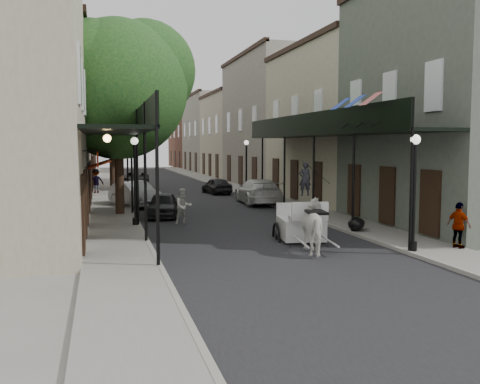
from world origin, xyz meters
TOP-DOWN VIEW (x-y plane):
  - ground at (0.00, 0.00)m, footprint 140.00×140.00m
  - road at (0.00, 20.00)m, footprint 8.00×90.00m
  - sidewalk_left at (-5.00, 20.00)m, footprint 2.20×90.00m
  - sidewalk_right at (5.00, 20.00)m, footprint 2.20×90.00m
  - building_row_left at (-8.60, 30.00)m, footprint 5.00×80.00m
  - building_row_right at (8.60, 30.00)m, footprint 5.00×80.00m
  - gallery_left at (-4.79, 6.98)m, footprint 2.20×18.05m
  - gallery_right at (4.79, 6.98)m, footprint 2.20×18.05m
  - tree_near at (-4.20, 10.18)m, footprint 7.31×6.80m
  - tree_far at (-4.25, 24.18)m, footprint 6.45×6.00m
  - lamppost_right_near at (4.10, -2.00)m, footprint 0.32×0.32m
  - lamppost_left at (-4.10, 6.00)m, footprint 0.32×0.32m
  - lamppost_right_far at (4.10, 18.00)m, footprint 0.32×0.32m
  - horse at (1.22, -1.00)m, footprint 1.23×2.18m
  - carriage at (1.62, 1.69)m, footprint 2.01×2.76m
  - pedestrian_walking at (-2.00, 6.36)m, footprint 0.87×0.73m
  - pedestrian_sidewalk_left at (-5.80, 22.15)m, footprint 1.22×0.88m
  - pedestrian_sidewalk_right at (5.80, -2.00)m, footprint 0.58×0.95m
  - car_left_near at (-2.60, 9.00)m, footprint 2.05×3.75m
  - car_left_mid at (-3.60, 14.00)m, footprint 3.00×4.63m
  - car_left_far at (-2.60, 28.66)m, footprint 2.59×4.83m
  - car_right_near at (3.58, 13.47)m, footprint 2.43×5.30m
  - car_right_far at (2.60, 20.62)m, footprint 1.83×3.64m
  - trash_bags at (4.32, 2.27)m, footprint 0.91×1.06m

SIDE VIEW (x-z plane):
  - ground at x=0.00m, z-range 0.00..0.00m
  - road at x=0.00m, z-range 0.00..0.01m
  - sidewalk_left at x=-5.00m, z-range 0.00..0.12m
  - sidewalk_right at x=5.00m, z-range 0.00..0.12m
  - trash_bags at x=4.32m, z-range 0.10..0.65m
  - car_right_far at x=2.60m, z-range 0.00..1.19m
  - car_left_near at x=-2.60m, z-range 0.00..1.21m
  - car_left_far at x=-2.60m, z-range 0.00..1.29m
  - car_left_mid at x=-3.60m, z-range 0.00..1.44m
  - car_right_near at x=3.58m, z-range 0.00..1.50m
  - pedestrian_walking at x=-2.00m, z-range 0.00..1.61m
  - horse at x=1.22m, z-range 0.00..1.75m
  - pedestrian_sidewalk_right at x=5.80m, z-range 0.12..1.64m
  - pedestrian_sidewalk_left at x=-5.80m, z-range 0.12..1.83m
  - carriage at x=1.62m, z-range -0.33..2.60m
  - lamppost_right_near at x=4.10m, z-range 0.19..3.90m
  - lamppost_left at x=-4.10m, z-range 0.19..3.90m
  - lamppost_right_far at x=4.10m, z-range 0.19..3.90m
  - gallery_left at x=-4.79m, z-range 1.61..6.49m
  - gallery_right at x=4.79m, z-range 1.61..6.49m
  - building_row_left at x=-8.60m, z-range 0.00..10.50m
  - building_row_right at x=8.60m, z-range 0.00..10.50m
  - tree_far at x=-4.25m, z-range 1.53..10.14m
  - tree_near at x=-4.20m, z-range 1.67..11.30m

